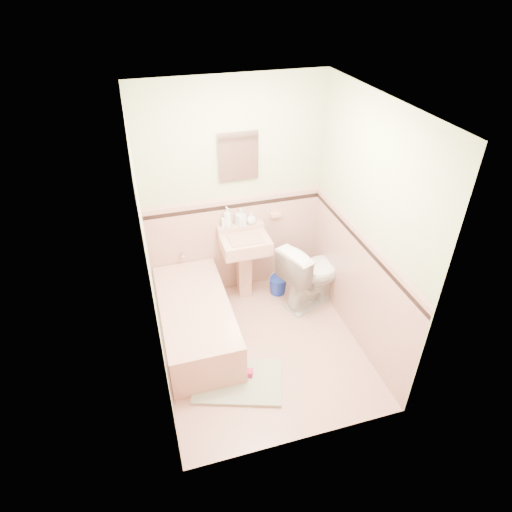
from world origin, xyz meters
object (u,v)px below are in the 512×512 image
object	(u,v)px
soap_bottle_left	(227,217)
bucket	(278,285)
soap_bottle_right	(251,218)
toilet	(313,273)
medicine_cabinet	(238,156)
shoe	(245,372)
bathtub	(196,322)
sink	(245,268)
soap_bottle_mid	(241,217)

from	to	relation	value
soap_bottle_left	bucket	world-z (taller)	soap_bottle_left
soap_bottle_right	toilet	world-z (taller)	soap_bottle_right
medicine_cabinet	toilet	xyz separation A→B (m)	(0.72, -0.51, -1.29)
bucket	shoe	xyz separation A→B (m)	(-0.73, -1.15, -0.05)
shoe	soap_bottle_left	bearing A→B (deg)	105.88
soap_bottle_left	medicine_cabinet	bearing A→B (deg)	11.41
bathtub	shoe	bearing A→B (deg)	-61.99
bathtub	medicine_cabinet	xyz separation A→B (m)	(0.68, 0.74, 1.47)
soap_bottle_left	soap_bottle_right	distance (m)	0.28
soap_bottle_left	bathtub	bearing A→B (deg)	-126.81
sink	soap_bottle_right	bearing A→B (deg)	55.30
soap_bottle_mid	bucket	bearing A→B (deg)	-29.06
bathtub	sink	distance (m)	0.88
bathtub	sink	xyz separation A→B (m)	(0.68, 0.53, 0.19)
soap_bottle_left	shoe	bearing A→B (deg)	-97.64
sink	shoe	world-z (taller)	sink
bathtub	soap_bottle_left	distance (m)	1.19
sink	shoe	bearing A→B (deg)	-105.64
bucket	shoe	size ratio (longest dim) A/B	1.40
medicine_cabinet	bucket	xyz separation A→B (m)	(0.39, -0.25, -1.59)
soap_bottle_mid	shoe	world-z (taller)	soap_bottle_mid
soap_bottle_right	bucket	size ratio (longest dim) A/B	0.64
shoe	bathtub	bearing A→B (deg)	141.53
medicine_cabinet	toilet	bearing A→B (deg)	-35.17
bathtub	soap_bottle_right	distance (m)	1.30
soap_bottle_mid	shoe	size ratio (longest dim) A/B	1.34
medicine_cabinet	bucket	size ratio (longest dim) A/B	2.07
medicine_cabinet	soap_bottle_right	bearing A→B (deg)	-13.54
bathtub	sink	bearing A→B (deg)	37.93
shoe	soap_bottle_mid	bearing A→B (deg)	99.74
soap_bottle_left	toilet	xyz separation A→B (m)	(0.87, -0.48, -0.61)
medicine_cabinet	bucket	world-z (taller)	medicine_cabinet
bathtub	soap_bottle_mid	bearing A→B (deg)	46.11
soap_bottle_right	soap_bottle_mid	bearing A→B (deg)	180.00
soap_bottle_mid	bucket	size ratio (longest dim) A/B	0.95
medicine_cabinet	toilet	distance (m)	1.57
soap_bottle_left	soap_bottle_mid	bearing A→B (deg)	0.00
bathtub	soap_bottle_left	world-z (taller)	soap_bottle_left
sink	shoe	xyz separation A→B (m)	(-0.33, -1.18, -0.35)
toilet	bucket	xyz separation A→B (m)	(-0.33, 0.26, -0.30)
medicine_cabinet	soap_bottle_mid	bearing A→B (deg)	-84.40
medicine_cabinet	soap_bottle_mid	xyz separation A→B (m)	(0.00, -0.03, -0.70)
sink	toilet	size ratio (longest dim) A/B	1.02
toilet	medicine_cabinet	bearing A→B (deg)	33.02
soap_bottle_right	shoe	bearing A→B (deg)	-108.49
sink	medicine_cabinet	size ratio (longest dim) A/B	1.84
bathtub	bucket	bearing A→B (deg)	24.65
soap_bottle_right	shoe	size ratio (longest dim) A/B	0.90
soap_bottle_left	soap_bottle_mid	world-z (taller)	soap_bottle_left
soap_bottle_mid	soap_bottle_right	world-z (taller)	soap_bottle_mid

